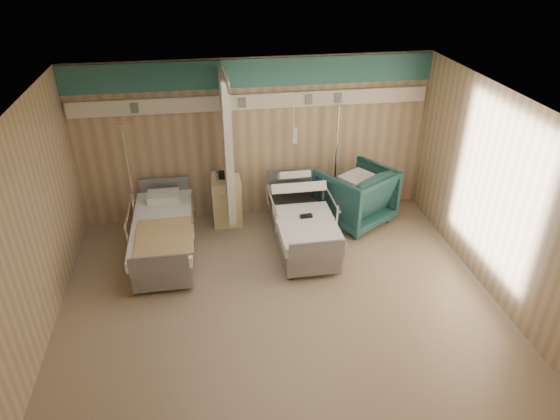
% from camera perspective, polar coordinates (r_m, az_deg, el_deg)
% --- Properties ---
extents(ground, '(6.00, 5.00, 0.00)m').
position_cam_1_polar(ground, '(7.17, -0.23, -9.95)').
color(ground, gray).
rests_on(ground, ground).
extents(room_walls, '(6.04, 5.04, 2.82)m').
position_cam_1_polar(room_walls, '(6.38, -0.90, 4.51)').
color(room_walls, tan).
rests_on(room_walls, ground).
extents(bed_right, '(1.00, 2.16, 0.63)m').
position_cam_1_polar(bed_right, '(8.12, 2.50, -2.02)').
color(bed_right, white).
rests_on(bed_right, ground).
extents(bed_left, '(1.00, 2.16, 0.63)m').
position_cam_1_polar(bed_left, '(8.03, -13.11, -3.29)').
color(bed_left, white).
rests_on(bed_left, ground).
extents(bedside_cabinet, '(0.50, 0.48, 0.85)m').
position_cam_1_polar(bedside_cabinet, '(8.72, -6.10, 1.02)').
color(bedside_cabinet, '#D6C986').
rests_on(bedside_cabinet, ground).
extents(visitor_armchair, '(1.51, 1.52, 1.02)m').
position_cam_1_polar(visitor_armchair, '(8.78, 8.58, 1.69)').
color(visitor_armchair, '#1D4649').
rests_on(visitor_armchair, ground).
extents(waffle_blanket, '(0.73, 0.71, 0.06)m').
position_cam_1_polar(waffle_blanket, '(8.51, 9.06, 4.76)').
color(waffle_blanket, silver).
rests_on(waffle_blanket, visitor_armchair).
extents(iv_stand_right, '(0.36, 0.36, 2.03)m').
position_cam_1_polar(iv_stand_right, '(9.05, 6.18, 2.08)').
color(iv_stand_right, silver).
rests_on(iv_stand_right, ground).
extents(iv_stand_left, '(0.35, 0.35, 1.97)m').
position_cam_1_polar(iv_stand_left, '(8.65, -16.15, -0.48)').
color(iv_stand_left, silver).
rests_on(iv_stand_left, ground).
extents(call_remote, '(0.20, 0.10, 0.04)m').
position_cam_1_polar(call_remote, '(7.78, 3.00, -0.69)').
color(call_remote, black).
rests_on(call_remote, bed_right).
extents(tan_blanket, '(0.84, 1.05, 0.04)m').
position_cam_1_polar(tan_blanket, '(7.45, -13.04, -3.00)').
color(tan_blanket, tan).
rests_on(tan_blanket, bed_left).
extents(toiletry_bag, '(0.22, 0.15, 0.11)m').
position_cam_1_polar(toiletry_bag, '(8.54, -6.33, 4.00)').
color(toiletry_bag, black).
rests_on(toiletry_bag, bedside_cabinet).
extents(white_cup, '(0.09, 0.09, 0.12)m').
position_cam_1_polar(white_cup, '(8.55, -7.58, 3.98)').
color(white_cup, white).
rests_on(white_cup, bedside_cabinet).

